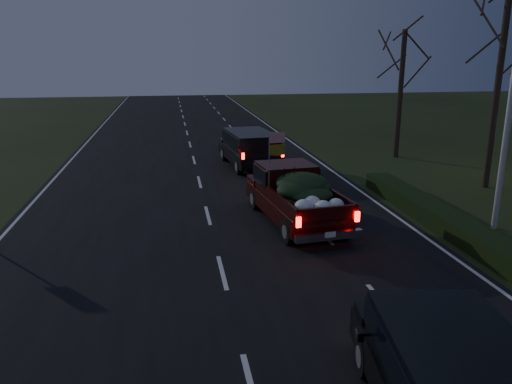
{
  "coord_description": "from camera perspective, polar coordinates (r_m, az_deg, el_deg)",
  "views": [
    {
      "loc": [
        -1.21,
        -12.41,
        5.74
      ],
      "look_at": [
        1.5,
        3.31,
        1.3
      ],
      "focal_mm": 35.0,
      "sensor_mm": 36.0,
      "label": 1
    }
  ],
  "objects": [
    {
      "name": "lead_suv",
      "position": [
        26.02,
        -0.73,
        5.37
      ],
      "size": [
        2.72,
        5.44,
        1.51
      ],
      "rotation": [
        0.0,
        0.0,
        0.1
      ],
      "color": "black",
      "rests_on": "ground"
    },
    {
      "name": "bare_tree_far",
      "position": [
        29.32,
        16.41,
        13.94
      ],
      "size": [
        3.6,
        3.6,
        7.0
      ],
      "color": "black",
      "rests_on": "ground"
    },
    {
      "name": "hedge_row",
      "position": [
        18.66,
        19.61,
        -2.33
      ],
      "size": [
        1.0,
        10.0,
        0.6
      ],
      "primitive_type": "cube",
      "color": "black",
      "rests_on": "ground"
    },
    {
      "name": "rear_suv",
      "position": [
        8.37,
        22.02,
        -19.64
      ],
      "size": [
        2.76,
        5.17,
        1.41
      ],
      "rotation": [
        0.0,
        0.0,
        -0.15
      ],
      "color": "black",
      "rests_on": "ground"
    },
    {
      "name": "bare_tree_mid",
      "position": [
        23.77,
        26.47,
        15.47
      ],
      "size": [
        3.6,
        3.6,
        8.5
      ],
      "color": "black",
      "rests_on": "ground"
    },
    {
      "name": "road_asphalt",
      "position": [
        13.73,
        -3.88,
        -9.16
      ],
      "size": [
        14.0,
        120.0,
        0.02
      ],
      "primitive_type": "cube",
      "color": "black",
      "rests_on": "ground"
    },
    {
      "name": "pickup_truck",
      "position": [
        17.45,
        4.46,
        -0.02
      ],
      "size": [
        2.66,
        5.64,
        2.86
      ],
      "rotation": [
        0.0,
        0.0,
        0.11
      ],
      "color": "black",
      "rests_on": "ground"
    },
    {
      "name": "ground",
      "position": [
        13.73,
        -3.88,
        -9.19
      ],
      "size": [
        120.0,
        120.0,
        0.0
      ],
      "primitive_type": "plane",
      "color": "black",
      "rests_on": "ground"
    }
  ]
}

